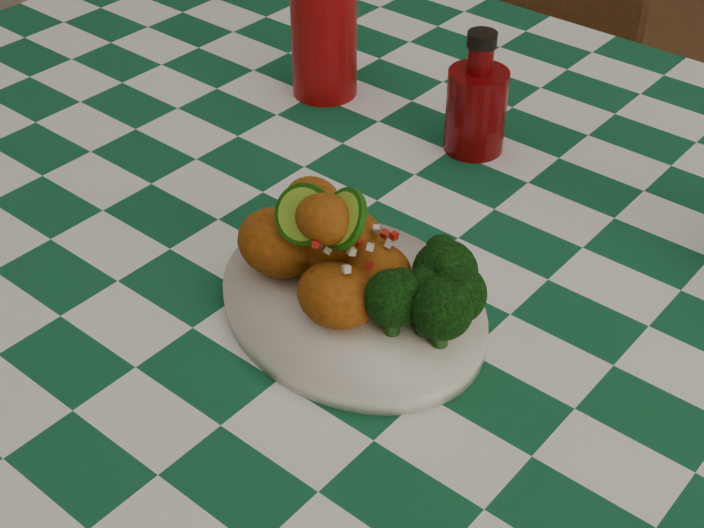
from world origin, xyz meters
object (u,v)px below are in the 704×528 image
Objects in this scene: dining_table at (437,494)px; red_tumbler at (324,40)px; fried_chicken_pile at (333,244)px; ketchup_bottle at (477,92)px; plate at (352,305)px; wooden_chair_left at (490,130)px.

dining_table is 0.57m from red_tumbler.
fried_chicken_pile is 0.31m from ketchup_bottle.
dining_table is 11.91× the size of ketchup_bottle.
plate is 0.06m from fried_chicken_pile.
fried_chicken_pile is (-0.03, -0.15, 0.46)m from dining_table.
ketchup_bottle is at bearing 104.30° from plate.
plate is at bearing -93.06° from dining_table.
wooden_chair_left is at bearing 119.27° from ketchup_bottle.
ketchup_bottle is at bearing -64.42° from wooden_chair_left.
plate is 0.42m from red_tumbler.
dining_table is 0.85m from wooden_chair_left.
red_tumbler reaches higher than wooden_chair_left.
fried_chicken_pile is 1.11× the size of red_tumbler.
fried_chicken_pile is at bearing -100.92° from dining_table.
dining_table is at bearing -25.65° from red_tumbler.
red_tumbler reaches higher than fried_chicken_pile.
wooden_chair_left is at bearing 101.04° from red_tumbler.
plate is 1.05m from wooden_chair_left.
wooden_chair_left reaches higher than plate.
plate is 1.98× the size of red_tumbler.
dining_table is 0.49m from ketchup_bottle.
fried_chicken_pile is 0.18× the size of wooden_chair_left.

